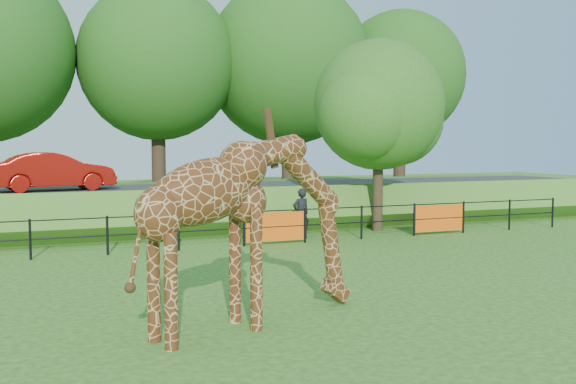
% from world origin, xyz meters
% --- Properties ---
extents(ground, '(90.00, 90.00, 0.00)m').
position_xyz_m(ground, '(0.00, 0.00, 0.00)').
color(ground, '#265E17').
rests_on(ground, ground).
extents(giraffe, '(4.63, 2.30, 3.29)m').
position_xyz_m(giraffe, '(-0.44, -0.03, 1.65)').
color(giraffe, '#532811').
rests_on(giraffe, ground).
extents(perimeter_fence, '(28.07, 0.10, 1.10)m').
position_xyz_m(perimeter_fence, '(0.00, 8.00, 0.55)').
color(perimeter_fence, black).
rests_on(perimeter_fence, ground).
extents(embankment, '(40.00, 9.00, 1.30)m').
position_xyz_m(embankment, '(0.00, 15.50, 0.65)').
color(embankment, '#265E17').
rests_on(embankment, ground).
extents(road, '(40.00, 5.00, 0.12)m').
position_xyz_m(road, '(0.00, 14.00, 1.36)').
color(road, '#303032').
rests_on(road, embankment).
extents(car_red, '(4.34, 2.15, 1.37)m').
position_xyz_m(car_red, '(-3.19, 14.02, 2.10)').
color(car_red, '#B3140C').
rests_on(car_red, road).
extents(visitor, '(0.66, 0.49, 1.64)m').
position_xyz_m(visitor, '(4.25, 8.92, 0.82)').
color(visitor, black).
rests_on(visitor, ground).
extents(tree_east, '(5.40, 4.71, 6.76)m').
position_xyz_m(tree_east, '(7.60, 9.63, 4.28)').
color(tree_east, black).
rests_on(tree_east, ground).
extents(bg_tree_line, '(37.30, 8.80, 11.82)m').
position_xyz_m(bg_tree_line, '(1.89, 22.00, 7.19)').
color(bg_tree_line, black).
rests_on(bg_tree_line, ground).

